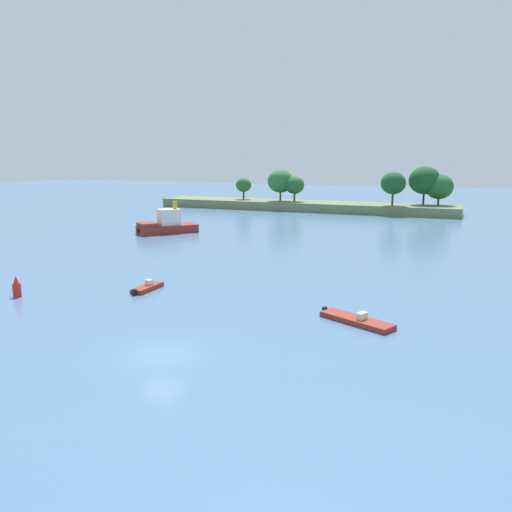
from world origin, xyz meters
TOP-DOWN VIEW (x-y plane):
  - ground_plane at (0.00, 0.00)m, footprint 400.00×400.00m
  - treeline_island at (-13.69, 88.37)m, footprint 70.26×10.99m
  - tugboat at (-28.10, 43.87)m, footprint 8.60×9.77m
  - fishing_skiff at (-9.88, 12.54)m, footprint 1.21×3.95m
  - small_motorboat at (9.87, 10.72)m, footprint 5.93×3.82m
  - channel_buoy_red at (-19.05, 6.17)m, footprint 0.70×0.70m

SIDE VIEW (x-z plane):
  - ground_plane at x=0.00m, z-range 0.00..0.00m
  - small_motorboat at x=9.87m, z-range -0.23..0.67m
  - fishing_skiff at x=-9.88m, z-range -0.21..0.71m
  - channel_buoy_red at x=-19.05m, z-range -0.14..1.76m
  - tugboat at x=-28.10m, z-range -1.24..3.86m
  - treeline_island at x=-13.69m, z-range -2.00..8.29m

